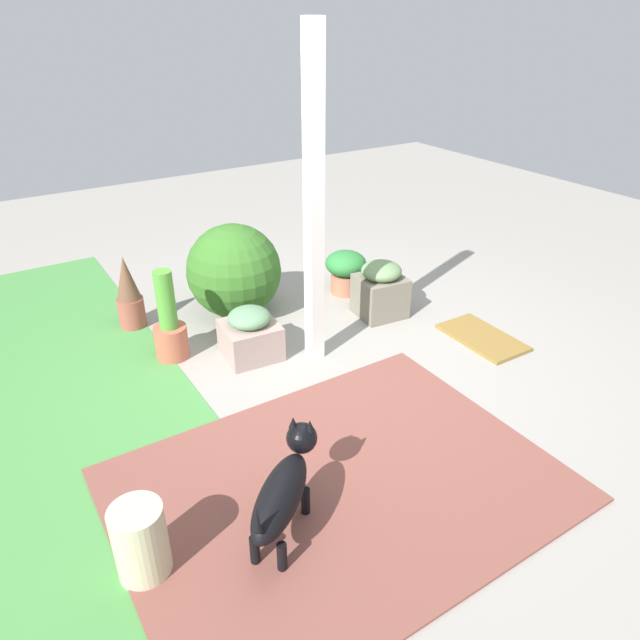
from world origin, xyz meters
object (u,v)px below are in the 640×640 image
at_px(porch_pillar, 314,209).
at_px(doormat, 482,338).
at_px(stone_planter_mid, 250,334).
at_px(terracotta_pot_spiky, 129,294).
at_px(dog, 284,488).
at_px(stone_planter_nearest, 380,289).
at_px(terracotta_pot_broad, 346,269).
at_px(terracotta_pot_tall, 170,328).
at_px(ceramic_urn, 141,542).
at_px(round_shrub, 234,271).

bearing_deg(porch_pillar, doormat, -111.85).
distance_m(stone_planter_mid, terracotta_pot_spiky, 1.16).
bearing_deg(dog, porch_pillar, -37.15).
bearing_deg(terracotta_pot_spiky, stone_planter_mid, -147.04).
relative_size(stone_planter_nearest, terracotta_pot_broad, 1.21).
xyz_separation_m(porch_pillar, terracotta_pot_spiky, (1.23, 1.04, -0.87)).
relative_size(terracotta_pot_tall, doormat, 1.03).
xyz_separation_m(terracotta_pot_broad, ceramic_urn, (-2.03, 2.56, -0.04)).
bearing_deg(round_shrub, doormat, -135.20).
height_order(porch_pillar, terracotta_pot_tall, porch_pillar).
bearing_deg(doormat, stone_planter_nearest, 28.95).
bearing_deg(terracotta_pot_spiky, stone_planter_nearest, -116.89).
bearing_deg(round_shrub, ceramic_urn, 145.41).
bearing_deg(round_shrub, dog, 160.38).
bearing_deg(terracotta_pot_broad, terracotta_pot_tall, 97.44).
relative_size(round_shrub, terracotta_pot_spiky, 1.28).
bearing_deg(dog, doormat, -69.97).
relative_size(stone_planter_mid, terracotta_pot_spiky, 0.70).
relative_size(round_shrub, dog, 1.28).
relative_size(terracotta_pot_tall, terracotta_pot_broad, 1.75).
distance_m(terracotta_pot_tall, terracotta_pot_broad, 1.79).
height_order(stone_planter_nearest, terracotta_pot_broad, stone_planter_nearest).
distance_m(round_shrub, terracotta_pot_broad, 1.07).
bearing_deg(dog, terracotta_pot_broad, -40.87).
xyz_separation_m(terracotta_pot_spiky, ceramic_urn, (-2.45, 0.68, -0.10)).
xyz_separation_m(round_shrub, terracotta_pot_tall, (-0.40, 0.73, -0.15)).
bearing_deg(porch_pillar, round_shrub, 11.41).
height_order(round_shrub, doormat, round_shrub).
relative_size(stone_planter_nearest, ceramic_urn, 1.24).
relative_size(ceramic_urn, doormat, 0.57).
bearing_deg(terracotta_pot_tall, stone_planter_mid, -121.21).
xyz_separation_m(round_shrub, dog, (-2.34, 0.83, -0.11)).
relative_size(stone_planter_mid, round_shrub, 0.55).
relative_size(stone_planter_mid, doormat, 0.63).
relative_size(porch_pillar, dog, 3.71).
height_order(terracotta_pot_tall, dog, terracotta_pot_tall).
height_order(stone_planter_nearest, terracotta_pot_spiky, terracotta_pot_spiky).
bearing_deg(doormat, terracotta_pot_tall, 63.61).
relative_size(dog, ceramic_urn, 1.58).
relative_size(porch_pillar, stone_planter_mid, 5.31).
xyz_separation_m(porch_pillar, round_shrub, (0.98, 0.20, -0.77)).
relative_size(stone_planter_nearest, dog, 0.78).
xyz_separation_m(stone_planter_mid, dog, (-1.63, 0.62, 0.10)).
bearing_deg(ceramic_urn, terracotta_pot_tall, -23.61).
relative_size(round_shrub, ceramic_urn, 2.02).
distance_m(terracotta_pot_spiky, dog, 2.59).
height_order(porch_pillar, terracotta_pot_spiky, porch_pillar).
height_order(stone_planter_mid, round_shrub, round_shrub).
xyz_separation_m(porch_pillar, ceramic_urn, (-1.22, 1.71, -0.97)).
distance_m(round_shrub, doormat, 2.14).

